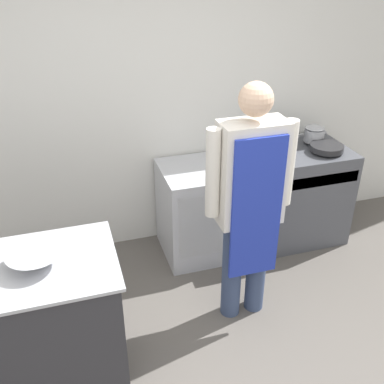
% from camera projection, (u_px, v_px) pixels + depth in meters
% --- Properties ---
extents(wall_back, '(8.00, 0.05, 2.70)m').
position_uv_depth(wall_back, '(146.00, 95.00, 3.60)').
color(wall_back, white).
rests_on(wall_back, ground_plane).
extents(prep_counter, '(1.18, 0.66, 0.90)m').
position_uv_depth(prep_counter, '(20.00, 333.00, 2.57)').
color(prep_counter, '#2D2D33').
rests_on(prep_counter, ground_plane).
extents(stove, '(0.81, 0.60, 0.88)m').
position_uv_depth(stove, '(297.00, 194.00, 4.05)').
color(stove, '#4C4F56').
rests_on(stove, ground_plane).
extents(fridge_unit, '(0.59, 0.61, 0.80)m').
position_uv_depth(fridge_unit, '(197.00, 211.00, 3.84)').
color(fridge_unit, silver).
rests_on(fridge_unit, ground_plane).
extents(person_cook, '(0.60, 0.24, 1.72)m').
position_uv_depth(person_cook, '(250.00, 196.00, 2.90)').
color(person_cook, '#38476B').
rests_on(person_cook, ground_plane).
extents(mixing_bowl, '(0.30, 0.30, 0.09)m').
position_uv_depth(mixing_bowl, '(35.00, 259.00, 2.37)').
color(mixing_bowl, '#B2B5BC').
rests_on(mixing_bowl, prep_counter).
extents(stock_pot, '(0.32, 0.32, 0.22)m').
position_uv_depth(stock_pot, '(279.00, 133.00, 3.82)').
color(stock_pot, '#B2B5BC').
rests_on(stock_pot, stove).
extents(saute_pan, '(0.28, 0.28, 0.05)m').
position_uv_depth(saute_pan, '(327.00, 148.00, 3.78)').
color(saute_pan, '#262628').
rests_on(saute_pan, stove).
extents(sauce_pot, '(0.18, 0.18, 0.14)m').
position_uv_depth(sauce_pot, '(314.00, 134.00, 3.93)').
color(sauce_pot, '#B2B5BC').
rests_on(sauce_pot, stove).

